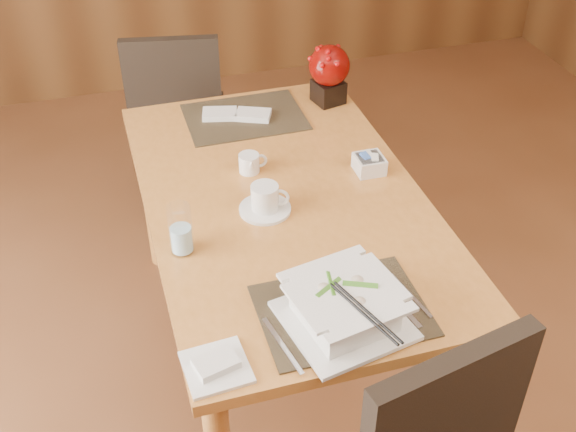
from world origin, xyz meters
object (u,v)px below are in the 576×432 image
object	(u,v)px
dining_table	(285,221)
creamer_jug	(249,163)
sugar_caddy	(369,164)
coffee_cup	(265,200)
bread_plate	(216,367)
soup_setting	(345,307)
far_chair	(177,111)
water_glass	(181,230)
berry_decor	(329,71)

from	to	relation	value
dining_table	creamer_jug	distance (m)	0.24
sugar_caddy	coffee_cup	bearing A→B (deg)	-163.97
creamer_jug	bread_plate	xyz separation A→B (m)	(-0.30, -0.83, -0.03)
creamer_jug	sugar_caddy	world-z (taller)	creamer_jug
coffee_cup	bread_plate	bearing A→B (deg)	-115.73
soup_setting	far_chair	xyz separation A→B (m)	(-0.18, 1.68, -0.29)
water_glass	bread_plate	bearing A→B (deg)	-90.00
soup_setting	bread_plate	world-z (taller)	soup_setting
creamer_jug	far_chair	xyz separation A→B (m)	(-0.12, 0.90, -0.26)
soup_setting	far_chair	world-z (taller)	far_chair
coffee_cup	creamer_jug	distance (m)	0.23
water_glass	berry_decor	distance (m)	1.04
soup_setting	bread_plate	distance (m)	0.37
coffee_cup	berry_decor	bearing A→B (deg)	55.47
water_glass	far_chair	world-z (taller)	far_chair
coffee_cup	sugar_caddy	world-z (taller)	coffee_cup
soup_setting	sugar_caddy	distance (m)	0.74
dining_table	creamer_jug	world-z (taller)	creamer_jug
creamer_jug	berry_decor	world-z (taller)	berry_decor
sugar_caddy	soup_setting	bearing A→B (deg)	-116.89
coffee_cup	far_chair	world-z (taller)	far_chair
bread_plate	coffee_cup	bearing A→B (deg)	64.27
berry_decor	far_chair	distance (m)	0.83
sugar_caddy	far_chair	distance (m)	1.17
far_chair	creamer_jug	bearing A→B (deg)	108.32
water_glass	soup_setting	bearing A→B (deg)	-49.63
coffee_cup	dining_table	bearing A→B (deg)	31.83
creamer_jug	dining_table	bearing A→B (deg)	-67.14
coffee_cup	creamer_jug	xyz separation A→B (m)	(0.01, 0.23, -0.01)
dining_table	bread_plate	xyz separation A→B (m)	(-0.37, -0.65, 0.10)
dining_table	bread_plate	bearing A→B (deg)	-119.67
soup_setting	dining_table	bearing A→B (deg)	77.95
soup_setting	berry_decor	distance (m)	1.23
coffee_cup	water_glass	world-z (taller)	water_glass
berry_decor	bread_plate	bearing A→B (deg)	-120.44
dining_table	coffee_cup	world-z (taller)	coffee_cup
soup_setting	bread_plate	bearing A→B (deg)	177.75
soup_setting	water_glass	world-z (taller)	water_glass
soup_setting	bread_plate	xyz separation A→B (m)	(-0.36, -0.05, -0.06)
dining_table	far_chair	distance (m)	1.11
water_glass	sugar_caddy	distance (m)	0.74
creamer_jug	berry_decor	distance (m)	0.59
dining_table	creamer_jug	size ratio (longest dim) A/B	16.30
water_glass	berry_decor	world-z (taller)	berry_decor
dining_table	coffee_cup	xyz separation A→B (m)	(-0.08, -0.05, 0.14)
dining_table	water_glass	world-z (taller)	water_glass
soup_setting	creamer_jug	distance (m)	0.78
soup_setting	sugar_caddy	size ratio (longest dim) A/B	3.68
soup_setting	berry_decor	bearing A→B (deg)	61.90
dining_table	coffee_cup	size ratio (longest dim) A/B	8.95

